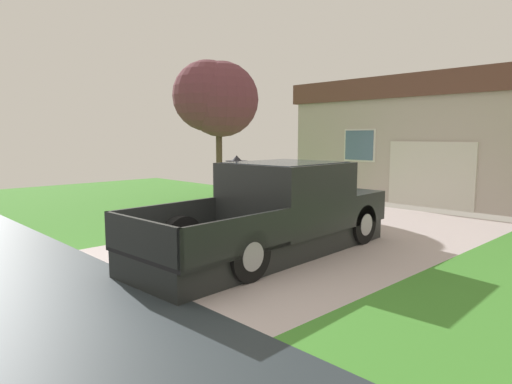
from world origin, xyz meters
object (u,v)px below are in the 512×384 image
pickup_truck (282,212)px  house_with_garage (443,139)px  front_yard_tree (215,98)px  handbag (229,234)px  person_with_hat (237,193)px

pickup_truck → house_with_garage: (-1.26, 9.73, 1.33)m
house_with_garage → pickup_truck: bearing=-82.6°
house_with_garage → front_yard_tree: 8.20m
pickup_truck → handbag: (-1.29, -0.23, -0.61)m
person_with_hat → handbag: 0.89m
front_yard_tree → person_with_hat: bearing=-33.9°
pickup_truck → house_with_garage: size_ratio=0.58×
handbag → front_yard_tree: 6.42m
pickup_truck → handbag: pickup_truck is taller
pickup_truck → house_with_garage: house_with_garage is taller
handbag → house_with_garage: bearing=89.8°
person_with_hat → pickup_truck: bearing=12.2°
house_with_garage → front_yard_tree: front_yard_tree is taller
front_yard_tree → handbag: bearing=-35.9°
house_with_garage → front_yard_tree: size_ratio=2.05×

